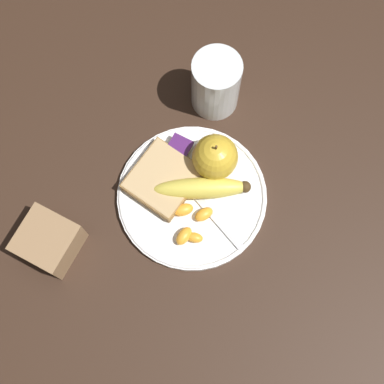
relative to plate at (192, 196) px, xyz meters
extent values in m
plane|color=#332116|center=(0.00, 0.00, -0.01)|extent=(3.00, 3.00, 0.00)
cylinder|color=white|center=(0.00, 0.00, 0.00)|extent=(0.25, 0.25, 0.01)
torus|color=white|center=(0.00, 0.00, 0.00)|extent=(0.24, 0.24, 0.01)
cylinder|color=silver|center=(-0.18, -0.05, 0.05)|extent=(0.08, 0.08, 0.11)
cylinder|color=orange|center=(-0.18, -0.05, 0.04)|extent=(0.07, 0.07, 0.09)
sphere|color=gold|center=(-0.06, 0.01, 0.04)|extent=(0.08, 0.08, 0.08)
cylinder|color=brown|center=(-0.06, 0.01, 0.08)|extent=(0.00, 0.00, 0.01)
ellipsoid|color=#E0CC4C|center=(-0.01, 0.01, 0.02)|extent=(0.11, 0.15, 0.04)
sphere|color=#473319|center=(-0.05, 0.07, 0.02)|extent=(0.02, 0.02, 0.02)
cube|color=olive|center=(0.00, -0.05, 0.02)|extent=(0.12, 0.11, 0.02)
cube|color=tan|center=(0.00, -0.05, 0.02)|extent=(0.11, 0.11, 0.02)
cube|color=silver|center=(0.02, 0.05, 0.01)|extent=(0.06, 0.13, 0.00)
cube|color=silver|center=(-0.02, -0.04, 0.01)|extent=(0.05, 0.06, 0.00)
cube|color=white|center=(-0.06, -0.06, 0.01)|extent=(0.04, 0.04, 0.02)
cube|color=#4C1E60|center=(-0.06, -0.06, 0.02)|extent=(0.05, 0.04, 0.00)
ellipsoid|color=#F9A32D|center=(0.03, -0.02, 0.01)|extent=(0.03, 0.04, 0.02)
ellipsoid|color=#F9A32D|center=(0.07, 0.02, 0.01)|extent=(0.04, 0.02, 0.02)
ellipsoid|color=#F9A32D|center=(0.02, 0.03, 0.01)|extent=(0.04, 0.03, 0.02)
ellipsoid|color=#F9A32D|center=(0.06, 0.04, 0.01)|extent=(0.02, 0.03, 0.02)
ellipsoid|color=#F9A32D|center=(0.03, 0.00, 0.01)|extent=(0.04, 0.04, 0.02)
cube|color=#93704C|center=(0.18, -0.16, 0.02)|extent=(0.08, 0.08, 0.06)
camera|label=1|loc=(0.22, 0.12, 0.85)|focal=50.00mm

